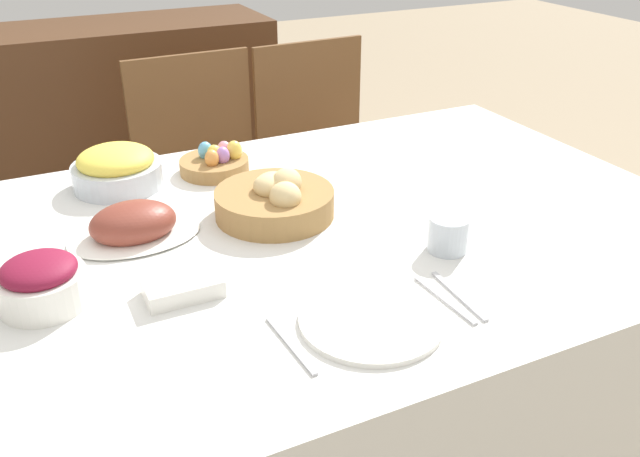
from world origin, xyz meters
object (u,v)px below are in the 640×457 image
knife (444,300)px  spoon (459,296)px  beet_salad_bowl (41,282)px  egg_basket (216,162)px  chair_far_center (208,189)px  butter_dish (183,287)px  dinner_plate (371,320)px  bread_basket (276,199)px  ham_platter (134,225)px  chair_far_right (325,167)px  pineapple_bowl (117,168)px  drinking_cup (448,234)px  fork (291,345)px  sideboard (106,143)px

knife → spoon: (0.03, 0.00, 0.00)m
spoon → beet_salad_bowl: bearing=158.8°
egg_basket → knife: size_ratio=1.03×
chair_far_center → butter_dish: 1.11m
beet_salad_bowl → dinner_plate: beet_salad_bowl is taller
bread_basket → egg_basket: bearing=98.0°
spoon → ham_platter: bearing=137.4°
chair_far_center → chair_far_right: bearing=-1.6°
chair_far_right → pineapple_bowl: size_ratio=4.40×
chair_far_right → beet_salad_bowl: size_ratio=6.15×
chair_far_center → bread_basket: size_ratio=3.58×
ham_platter → butter_dish: bearing=-83.2°
bread_basket → butter_dish: 0.35m
drinking_cup → chair_far_center: bearing=99.1°
bread_basket → egg_basket: (-0.04, 0.29, -0.01)m
knife → butter_dish: butter_dish is taller
chair_far_center → egg_basket: 0.59m
spoon → butter_dish: bearing=156.2°
fork → spoon: bearing=-2.8°
chair_far_center → pineapple_bowl: (-0.35, -0.48, 0.32)m
fork → butter_dish: 0.25m
egg_basket → fork: size_ratio=1.03×
drinking_cup → beet_salad_bowl: bearing=169.0°
beet_salad_bowl → dinner_plate: size_ratio=0.62×
ham_platter → pineapple_bowl: pineapple_bowl is taller
chair_far_center → chair_far_right: same height
drinking_cup → butter_dish: size_ratio=0.59×
chair_far_right → sideboard: bearing=130.1°
fork → knife: same height
fork → spoon: same height
chair_far_right → beet_salad_bowl: bearing=-139.7°
sideboard → dinner_plate: 1.97m
drinking_cup → fork: bearing=-159.7°
dinner_plate → butter_dish: (-0.26, 0.22, 0.01)m
sideboard → dinner_plate: (0.13, -1.94, 0.31)m
sideboard → butter_dish: (-0.13, -1.72, 0.32)m
beet_salad_bowl → dinner_plate: 0.57m
knife → butter_dish: size_ratio=1.25×
sideboard → ham_platter: bearing=-96.2°
bread_basket → spoon: (0.17, -0.44, -0.04)m
knife → spoon: size_ratio=1.00×
bread_basket → spoon: size_ratio=1.55×
knife → fork: bearing=177.2°
knife → chair_far_right: bearing=70.3°
spoon → dinner_plate: bearing=-177.2°
sideboard → dinner_plate: bearing=-86.1°
drinking_cup → butter_dish: (-0.52, 0.07, -0.02)m
chair_far_center → chair_far_right: size_ratio=1.00×
ham_platter → pineapple_bowl: size_ratio=1.29×
ham_platter → spoon: 0.66m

